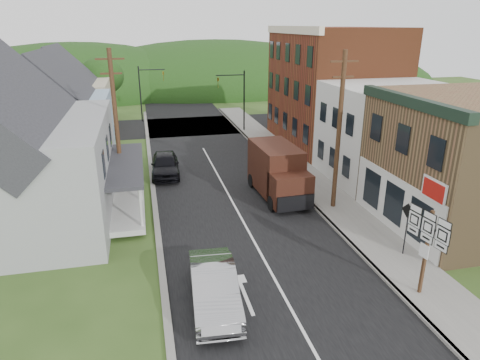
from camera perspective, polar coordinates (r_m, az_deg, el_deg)
ground at (r=21.17m, az=2.24°, el=-8.87°), size 120.00×120.00×0.00m
road at (r=30.08m, az=-2.72°, el=0.16°), size 9.00×90.00×0.02m
cross_road at (r=46.27m, az=-6.57°, el=7.17°), size 60.00×9.00×0.02m
sidewalk_right at (r=29.82m, az=9.20°, el=-0.11°), size 2.80×55.00×0.15m
curb_right at (r=29.36m, az=6.76°, el=-0.32°), size 0.20×55.00×0.15m
curb_left at (r=27.78m, az=-11.45°, el=-1.83°), size 0.30×55.00×0.12m
storefront_tan at (r=25.07m, az=28.18°, el=2.05°), size 8.00×8.00×7.00m
storefront_white at (r=30.92m, az=19.26°, el=5.89°), size 8.00×7.00×6.50m
storefront_red at (r=38.81m, az=12.17°, el=11.89°), size 8.00×12.00×10.00m
house_gray at (r=25.58m, az=-28.62°, el=4.03°), size 10.20×12.24×8.35m
house_blue at (r=35.97m, az=-22.66°, el=8.06°), size 7.14×8.16×7.28m
house_cream at (r=44.82m, az=-21.60°, el=10.31°), size 7.14×8.16×7.28m
utility_pole_right at (r=24.46m, az=13.05°, el=6.37°), size 1.60×0.26×9.00m
utility_pole_left at (r=26.49m, az=-16.16°, el=7.13°), size 1.60×0.26×9.00m
traffic_signal_right at (r=42.87m, az=-0.37°, el=11.39°), size 2.87×0.20×6.00m
traffic_signal_left at (r=48.79m, az=-12.38°, el=12.00°), size 2.87×0.20×6.00m
tree_left_d at (r=50.30m, az=-18.00°, el=13.03°), size 4.80×4.80×6.94m
forested_ridge at (r=73.73m, az=-9.21°, el=11.85°), size 90.00×30.00×16.00m
silver_sedan at (r=16.80m, az=-3.47°, el=-14.12°), size 2.02×4.98×1.61m
dark_sedan at (r=30.94m, az=-9.96°, el=2.04°), size 2.15×4.86×1.63m
delivery_van at (r=26.52m, az=5.09°, el=1.05°), size 2.60×5.84×3.22m
route_sign_cluster at (r=17.94m, az=23.64°, el=-7.45°), size 0.35×2.03×3.57m
warning_sign at (r=20.93m, az=21.35°, el=-5.23°), size 0.19×0.69×2.55m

